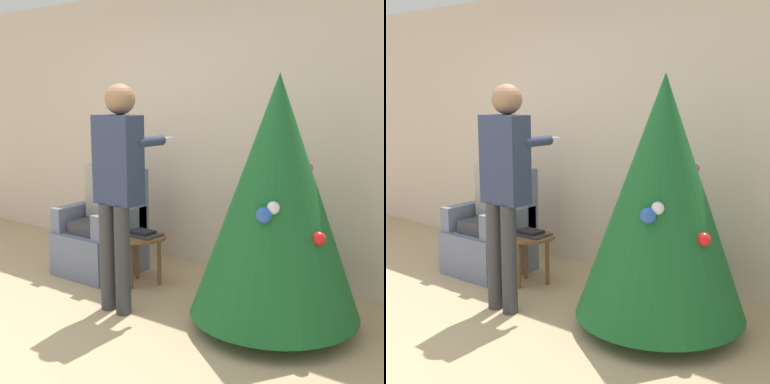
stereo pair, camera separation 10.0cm
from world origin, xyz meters
The scene contains 9 objects.
ground_plane centered at (0.00, 0.00, 0.00)m, with size 14.00×14.00×0.00m, color tan.
wall_back centered at (0.00, 2.23, 1.35)m, with size 8.00×0.06×2.70m.
christmas_tree centered at (1.35, 1.30, 0.97)m, with size 1.23×1.23×1.83m.
armchair centered at (-0.57, 1.46, 0.34)m, with size 0.66×0.68×0.99m.
person_seated centered at (-0.57, 1.43, 0.67)m, with size 0.36×0.46×1.23m.
person_standing centered at (0.22, 0.88, 1.05)m, with size 0.39×0.57×1.76m.
side_stool centered at (-0.02, 1.40, 0.39)m, with size 0.43×0.43×0.45m.
laptop centered at (-0.02, 1.40, 0.46)m, with size 0.33×0.22×0.02m.
book centered at (-0.02, 1.40, 0.48)m, with size 0.21×0.15×0.02m.
Camera 2 is at (3.14, -1.96, 1.67)m, focal length 50.00 mm.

